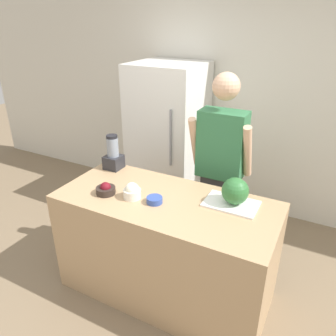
{
  "coord_description": "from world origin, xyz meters",
  "views": [
    {
      "loc": [
        1.02,
        -1.52,
        2.19
      ],
      "look_at": [
        0.0,
        0.42,
        1.16
      ],
      "focal_mm": 35.0,
      "sensor_mm": 36.0,
      "label": 1
    }
  ],
  "objects_px": {
    "blender": "(113,155)",
    "person": "(220,168)",
    "refrigerator": "(168,139)",
    "bowl_cherries": "(106,189)",
    "watermelon": "(235,191)",
    "bowl_small_blue": "(155,200)",
    "bowl_cream": "(132,192)"
  },
  "relations": [
    {
      "from": "bowl_small_blue",
      "to": "blender",
      "type": "relative_size",
      "value": 0.38
    },
    {
      "from": "person",
      "to": "blender",
      "type": "bearing_deg",
      "value": -154.38
    },
    {
      "from": "person",
      "to": "bowl_cream",
      "type": "distance_m",
      "value": 0.9
    },
    {
      "from": "blender",
      "to": "person",
      "type": "bearing_deg",
      "value": 25.62
    },
    {
      "from": "bowl_cherries",
      "to": "bowl_small_blue",
      "type": "relative_size",
      "value": 1.27
    },
    {
      "from": "bowl_cherries",
      "to": "blender",
      "type": "relative_size",
      "value": 0.48
    },
    {
      "from": "person",
      "to": "blender",
      "type": "xyz_separation_m",
      "value": [
        -0.87,
        -0.42,
        0.12
      ]
    },
    {
      "from": "blender",
      "to": "bowl_cream",
      "type": "bearing_deg",
      "value": -40.03
    },
    {
      "from": "refrigerator",
      "to": "blender",
      "type": "relative_size",
      "value": 5.43
    },
    {
      "from": "bowl_cherries",
      "to": "bowl_small_blue",
      "type": "xyz_separation_m",
      "value": [
        0.41,
        0.06,
        -0.01
      ]
    },
    {
      "from": "refrigerator",
      "to": "blender",
      "type": "xyz_separation_m",
      "value": [
        -0.03,
        -1.02,
        0.17
      ]
    },
    {
      "from": "refrigerator",
      "to": "bowl_cherries",
      "type": "distance_m",
      "value": 1.45
    },
    {
      "from": "bowl_small_blue",
      "to": "blender",
      "type": "bearing_deg",
      "value": 150.51
    },
    {
      "from": "watermelon",
      "to": "bowl_cream",
      "type": "height_order",
      "value": "watermelon"
    },
    {
      "from": "bowl_cherries",
      "to": "bowl_cream",
      "type": "distance_m",
      "value": 0.22
    },
    {
      "from": "bowl_cream",
      "to": "bowl_small_blue",
      "type": "height_order",
      "value": "bowl_cream"
    },
    {
      "from": "refrigerator",
      "to": "bowl_cherries",
      "type": "xyz_separation_m",
      "value": [
        0.2,
        -1.43,
        0.08
      ]
    },
    {
      "from": "bowl_small_blue",
      "to": "person",
      "type": "bearing_deg",
      "value": 72.77
    },
    {
      "from": "watermelon",
      "to": "bowl_cherries",
      "type": "bearing_deg",
      "value": -161.94
    },
    {
      "from": "bowl_cherries",
      "to": "bowl_cream",
      "type": "xyz_separation_m",
      "value": [
        0.22,
        0.04,
        0.02
      ]
    },
    {
      "from": "refrigerator",
      "to": "bowl_cream",
      "type": "xyz_separation_m",
      "value": [
        0.42,
        -1.39,
        0.1
      ]
    },
    {
      "from": "bowl_cream",
      "to": "blender",
      "type": "height_order",
      "value": "blender"
    },
    {
      "from": "watermelon",
      "to": "blender",
      "type": "height_order",
      "value": "blender"
    },
    {
      "from": "watermelon",
      "to": "blender",
      "type": "distance_m",
      "value": 1.17
    },
    {
      "from": "refrigerator",
      "to": "watermelon",
      "type": "xyz_separation_m",
      "value": [
        1.14,
        -1.12,
        0.16
      ]
    },
    {
      "from": "person",
      "to": "watermelon",
      "type": "relative_size",
      "value": 8.86
    },
    {
      "from": "person",
      "to": "bowl_cherries",
      "type": "relative_size",
      "value": 11.63
    },
    {
      "from": "refrigerator",
      "to": "watermelon",
      "type": "relative_size",
      "value": 8.64
    },
    {
      "from": "bowl_small_blue",
      "to": "bowl_cream",
      "type": "bearing_deg",
      "value": -175.15
    },
    {
      "from": "refrigerator",
      "to": "bowl_cream",
      "type": "distance_m",
      "value": 1.45
    },
    {
      "from": "watermelon",
      "to": "blender",
      "type": "relative_size",
      "value": 0.63
    },
    {
      "from": "refrigerator",
      "to": "bowl_cherries",
      "type": "relative_size",
      "value": 11.34
    }
  ]
}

